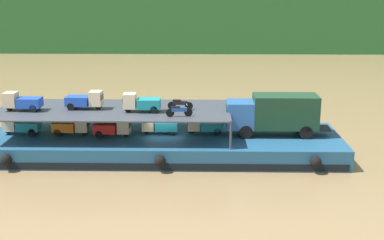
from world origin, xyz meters
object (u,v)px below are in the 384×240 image
Objects in this scene: mini_truck_lower_mid at (113,127)px; mini_truck_lower_bow at (205,125)px; mini_truck_upper_fore at (141,103)px; mini_truck_lower_aft at (72,126)px; mini_truck_lower_fore at (159,125)px; cargo_barge at (164,145)px; mini_truck_upper_stern at (22,102)px; motorcycle_upper_centre at (180,104)px; motorcycle_upper_port at (179,111)px; mini_truck_lower_stern at (21,125)px; covered_lorry at (275,113)px; mini_truck_upper_mid at (85,100)px.

mini_truck_lower_mid is 1.01× the size of mini_truck_lower_bow.
mini_truck_lower_mid is 1.01× the size of mini_truck_upper_fore.
mini_truck_lower_aft is 6.63m from mini_truck_lower_fore.
cargo_barge is 9.65× the size of mini_truck_upper_stern.
mini_truck_lower_mid is at bearing -172.48° from mini_truck_lower_bow.
motorcycle_upper_centre is at bearing -0.24° from mini_truck_lower_aft.
mini_truck_lower_fore is 2.59m from mini_truck_upper_fore.
motorcycle_upper_port is 1.00× the size of motorcycle_upper_centre.
mini_truck_lower_stern is 3.91m from mini_truck_lower_aft.
covered_lorry is 2.87× the size of mini_truck_lower_stern.
mini_truck_lower_bow is (3.50, 0.13, 0.00)m from mini_truck_lower_fore.
mini_truck_upper_stern is 11.83m from motorcycle_upper_port.
mini_truck_lower_bow is at bearing 55.25° from motorcycle_upper_port.
mini_truck_lower_stern is at bearing 178.36° from mini_truck_lower_aft.
cargo_barge is 9.73× the size of mini_truck_lower_stern.
mini_truck_lower_mid and mini_truck_lower_bow have the same top height.
mini_truck_lower_fore is (10.53, 0.28, 0.00)m from mini_truck_lower_stern.
motorcycle_upper_centre is (1.65, -0.43, 1.74)m from mini_truck_lower_fore.
motorcycle_upper_port is at bearing -124.75° from mini_truck_lower_bow.
motorcycle_upper_centre is at bearing -0.69° from mini_truck_lower_stern.
mini_truck_lower_bow is 1.00× the size of mini_truck_upper_fore.
mini_truck_lower_aft is 8.45m from motorcycle_upper_centre.
covered_lorry reaches higher than mini_truck_lower_mid.
motorcycle_upper_port reaches higher than mini_truck_lower_stern.
motorcycle_upper_port is at bearing -89.68° from motorcycle_upper_centre.
mini_truck_upper_mid is (1.12, 0.04, 2.00)m from mini_truck_lower_aft.
mini_truck_upper_stern reaches higher than mini_truck_lower_aft.
covered_lorry is at bearing 18.11° from motorcycle_upper_port.
cargo_barge is at bearing -0.53° from mini_truck_lower_aft.
motorcycle_upper_centre is (-0.01, 2.10, 0.00)m from motorcycle_upper_port.
mini_truck_lower_mid is 3.01m from mini_truck_upper_fore.
covered_lorry is at bearing 2.31° from mini_truck_upper_stern.
mini_truck_lower_mid is (7.14, -0.50, 0.00)m from mini_truck_lower_stern.
mini_truck_upper_fore is at bearing -5.34° from mini_truck_lower_stern.
mini_truck_lower_fore is 1.00× the size of mini_truck_upper_fore.
motorcycle_upper_port reaches higher than mini_truck_lower_bow.
mini_truck_upper_mid is (-5.50, -0.35, 2.00)m from mini_truck_lower_fore.
covered_lorry reaches higher than mini_truck_lower_fore.
mini_truck_lower_aft is at bearing 179.76° from motorcycle_upper_centre.
motorcycle_upper_port is at bearing -19.07° from mini_truck_lower_mid.
mini_truck_lower_stern is 9.60m from mini_truck_upper_fore.
mini_truck_lower_aft is (3.91, -0.11, 0.00)m from mini_truck_lower_stern.
mini_truck_lower_stern and mini_truck_lower_bow have the same top height.
covered_lorry is 2.82× the size of mini_truck_lower_mid.
motorcycle_upper_centre is at bearing -178.12° from covered_lorry.
mini_truck_lower_stern is at bearing 179.31° from motorcycle_upper_centre.
mini_truck_lower_mid is at bearing -3.97° from mini_truck_lower_stern.
motorcycle_upper_port reaches higher than mini_truck_lower_mid.
mini_truck_upper_stern is 1.45× the size of motorcycle_upper_centre.
motorcycle_upper_port is at bearing -14.43° from mini_truck_lower_aft.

